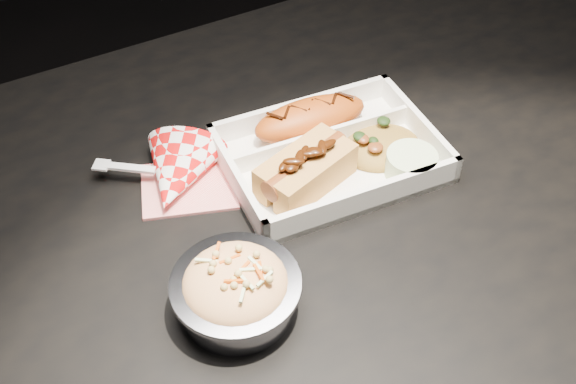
% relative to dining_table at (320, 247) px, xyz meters
% --- Properties ---
extents(dining_table, '(1.20, 0.80, 0.75)m').
position_rel_dining_table_xyz_m(dining_table, '(0.00, 0.00, 0.00)').
color(dining_table, black).
rests_on(dining_table, ground).
extents(food_tray, '(0.26, 0.20, 0.04)m').
position_rel_dining_table_xyz_m(food_tray, '(0.04, 0.04, 0.10)').
color(food_tray, white).
rests_on(food_tray, dining_table).
extents(fried_pastry, '(0.15, 0.07, 0.04)m').
position_rel_dining_table_xyz_m(fried_pastry, '(0.04, 0.10, 0.12)').
color(fried_pastry, '#AE4811').
rests_on(fried_pastry, food_tray).
extents(hotdog, '(0.13, 0.09, 0.06)m').
position_rel_dining_table_xyz_m(hotdog, '(-0.01, 0.02, 0.12)').
color(hotdog, '#C48A43').
rests_on(hotdog, food_tray).
extents(fried_rice_mound, '(0.10, 0.09, 0.03)m').
position_rel_dining_table_xyz_m(fried_rice_mound, '(0.10, 0.03, 0.11)').
color(fried_rice_mound, '#A67A30').
rests_on(fried_rice_mound, food_tray).
extents(cupcake_liner, '(0.06, 0.06, 0.03)m').
position_rel_dining_table_xyz_m(cupcake_liner, '(0.11, -0.02, 0.11)').
color(cupcake_liner, beige).
rests_on(cupcake_liner, food_tray).
extents(foil_coleslaw_cup, '(0.13, 0.13, 0.07)m').
position_rel_dining_table_xyz_m(foil_coleslaw_cup, '(-0.16, -0.09, 0.12)').
color(foil_coleslaw_cup, silver).
rests_on(foil_coleslaw_cup, dining_table).
extents(napkin_fork, '(0.16, 0.15, 0.10)m').
position_rel_dining_table_xyz_m(napkin_fork, '(-0.14, 0.10, 0.11)').
color(napkin_fork, red).
rests_on(napkin_fork, dining_table).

